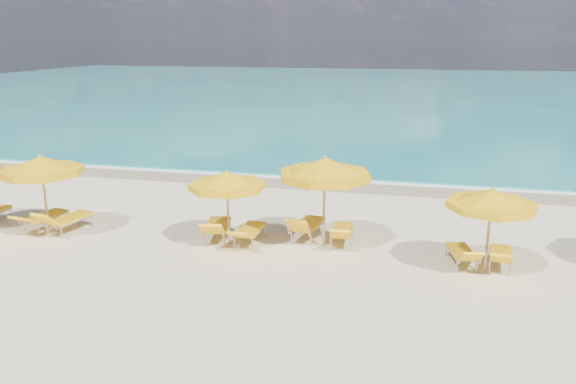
# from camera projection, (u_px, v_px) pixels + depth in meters

# --- Properties ---
(ground_plane) EXTENTS (120.00, 120.00, 0.00)m
(ground_plane) POSITION_uv_depth(u_px,v_px,m) (276.00, 248.00, 15.55)
(ground_plane) COLOR beige
(ocean) EXTENTS (120.00, 80.00, 0.30)m
(ocean) POSITION_uv_depth(u_px,v_px,m) (385.00, 91.00, 60.60)
(ocean) COLOR #15797A
(ocean) RESTS_ON ground
(wet_sand_band) EXTENTS (120.00, 2.60, 0.01)m
(wet_sand_band) POSITION_uv_depth(u_px,v_px,m) (321.00, 182.00, 22.49)
(wet_sand_band) COLOR tan
(wet_sand_band) RESTS_ON ground
(foam_line) EXTENTS (120.00, 1.20, 0.03)m
(foam_line) POSITION_uv_depth(u_px,v_px,m) (324.00, 178.00, 23.24)
(foam_line) COLOR white
(foam_line) RESTS_ON ground
(whitecap_near) EXTENTS (14.00, 0.36, 0.05)m
(whitecap_near) POSITION_uv_depth(u_px,v_px,m) (248.00, 136.00, 32.81)
(whitecap_near) COLOR white
(whitecap_near) RESTS_ON ground
(whitecap_far) EXTENTS (18.00, 0.30, 0.05)m
(whitecap_far) POSITION_uv_depth(u_px,v_px,m) (486.00, 127.00, 36.33)
(whitecap_far) COLOR white
(whitecap_far) RESTS_ON ground
(umbrella_2) EXTENTS (2.43, 2.43, 2.40)m
(umbrella_2) POSITION_uv_depth(u_px,v_px,m) (41.00, 166.00, 16.14)
(umbrella_2) COLOR tan
(umbrella_2) RESTS_ON ground
(umbrella_3) EXTENTS (2.80, 2.80, 2.17)m
(umbrella_3) POSITION_uv_depth(u_px,v_px,m) (227.00, 181.00, 15.29)
(umbrella_3) COLOR tan
(umbrella_3) RESTS_ON ground
(umbrella_4) EXTENTS (2.82, 2.82, 2.58)m
(umbrella_4) POSITION_uv_depth(u_px,v_px,m) (325.00, 169.00, 15.12)
(umbrella_4) COLOR tan
(umbrella_4) RESTS_ON ground
(umbrella_5) EXTENTS (2.34, 2.34, 2.19)m
(umbrella_5) POSITION_uv_depth(u_px,v_px,m) (492.00, 200.00, 13.47)
(umbrella_5) COLOR tan
(umbrella_5) RESTS_ON ground
(lounger_2_left) EXTENTS (0.84, 1.90, 0.71)m
(lounger_2_left) POSITION_uv_depth(u_px,v_px,m) (45.00, 221.00, 17.09)
(lounger_2_left) COLOR #A5A8AD
(lounger_2_left) RESTS_ON ground
(lounger_2_right) EXTENTS (0.97, 1.95, 0.87)m
(lounger_2_right) POSITION_uv_depth(u_px,v_px,m) (69.00, 224.00, 16.80)
(lounger_2_right) COLOR #A5A8AD
(lounger_2_right) RESTS_ON ground
(lounger_3_left) EXTENTS (0.98, 1.99, 0.85)m
(lounger_3_left) POSITION_uv_depth(u_px,v_px,m) (217.00, 231.00, 16.17)
(lounger_3_left) COLOR #A5A8AD
(lounger_3_left) RESTS_ON ground
(lounger_3_right) EXTENTS (0.64, 1.85, 0.72)m
(lounger_3_right) POSITION_uv_depth(u_px,v_px,m) (250.00, 235.00, 15.87)
(lounger_3_right) COLOR #A5A8AD
(lounger_3_right) RESTS_ON ground
(lounger_4_left) EXTENTS (0.87, 1.95, 0.91)m
(lounger_4_left) POSITION_uv_depth(u_px,v_px,m) (308.00, 230.00, 16.25)
(lounger_4_left) COLOR #A5A8AD
(lounger_4_left) RESTS_ON ground
(lounger_4_right) EXTENTS (0.72, 1.80, 0.77)m
(lounger_4_right) POSITION_uv_depth(u_px,v_px,m) (342.00, 236.00, 15.83)
(lounger_4_right) COLOR #A5A8AD
(lounger_4_right) RESTS_ON ground
(lounger_5_left) EXTENTS (0.86, 1.70, 0.73)m
(lounger_5_left) POSITION_uv_depth(u_px,v_px,m) (462.00, 257.00, 14.34)
(lounger_5_left) COLOR #A5A8AD
(lounger_5_left) RESTS_ON ground
(lounger_5_right) EXTENTS (0.72, 1.66, 0.70)m
(lounger_5_right) POSITION_uv_depth(u_px,v_px,m) (500.00, 259.00, 14.23)
(lounger_5_right) COLOR #A5A8AD
(lounger_5_right) RESTS_ON ground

